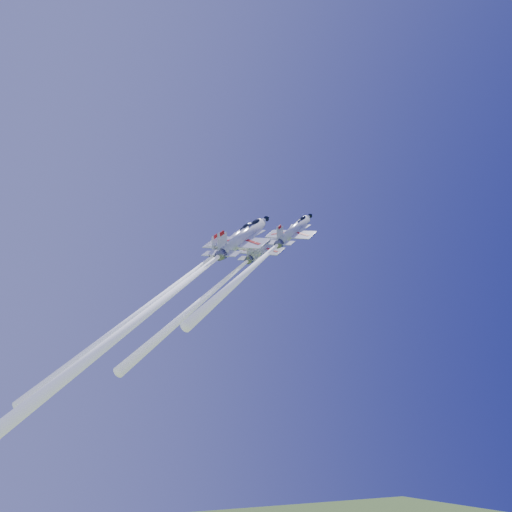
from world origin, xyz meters
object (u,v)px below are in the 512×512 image
jet_right (263,258)px  jet_slot (155,307)px  jet_left (175,286)px  jet_lead (221,284)px

jet_right → jet_slot: jet_slot is taller
jet_left → jet_slot: bearing=-70.4°
jet_lead → jet_right: (3.06, -9.53, 2.65)m
jet_lead → jet_slot: bearing=-91.1°
jet_slot → jet_left: bearing=109.6°
jet_left → jet_slot: 10.30m
jet_lead → jet_slot: size_ratio=0.68×
jet_left → jet_right: size_ratio=1.45×
jet_lead → jet_right: 10.36m
jet_lead → jet_left: size_ratio=0.84×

